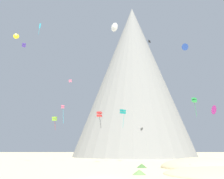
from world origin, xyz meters
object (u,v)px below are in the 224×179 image
at_px(kite_red_low, 99,114).
at_px(kite_indigo_high, 23,45).
at_px(kite_pink_mid, 70,81).
at_px(kite_teal_low, 122,112).
at_px(kite_white_high, 114,27).
at_px(kite_cyan_high, 39,27).
at_px(kite_lime_low, 54,119).
at_px(kite_rainbow_mid, 62,107).
at_px(rock_massif, 131,82).
at_px(kite_black_high, 149,41).
at_px(bush_far_left, 190,167).
at_px(kite_blue_mid, 185,47).
at_px(kite_green_mid, 194,100).
at_px(kite_magenta_low, 214,110).
at_px(bush_mid_center, 141,166).
at_px(kite_yellow_high, 16,36).
at_px(bush_near_left, 139,172).

bearing_deg(kite_red_low, kite_indigo_high, 27.46).
relative_size(kite_pink_mid, kite_teal_low, 0.23).
xyz_separation_m(kite_red_low, kite_indigo_high, (-19.90, -2.42, 17.95)).
bearing_deg(kite_red_low, kite_white_high, 138.29).
bearing_deg(kite_indigo_high, kite_cyan_high, 63.71).
bearing_deg(kite_lime_low, kite_rainbow_mid, -54.55).
xyz_separation_m(rock_massif, kite_black_high, (3.46, -35.39, 4.65)).
xyz_separation_m(bush_far_left, kite_indigo_high, (-36.14, 21.67, 29.52)).
bearing_deg(kite_blue_mid, kite_green_mid, -74.85).
height_order(kite_black_high, kite_magenta_low, kite_black_high).
height_order(rock_massif, kite_magenta_low, rock_massif).
height_order(bush_mid_center, kite_magenta_low, kite_magenta_low).
relative_size(kite_green_mid, kite_indigo_high, 4.18).
distance_m(kite_cyan_high, kite_white_high, 28.62).
relative_size(kite_green_mid, kite_yellow_high, 3.00).
xyz_separation_m(kite_red_low, kite_teal_low, (6.26, 4.75, 1.28)).
height_order(kite_pink_mid, kite_green_mid, kite_pink_mid).
relative_size(bush_far_left, kite_yellow_high, 0.65).
height_order(kite_magenta_low, kite_cyan_high, kite_cyan_high).
distance_m(bush_far_left, kite_blue_mid, 27.51).
height_order(bush_far_left, kite_pink_mid, kite_pink_mid).
xyz_separation_m(kite_black_high, kite_rainbow_mid, (-26.06, -3.24, -21.35)).
bearing_deg(kite_magenta_low, kite_red_low, 39.35).
xyz_separation_m(bush_mid_center, kite_pink_mid, (-18.57, 30.90, 23.68)).
distance_m(kite_black_high, kite_indigo_high, 38.14).
xyz_separation_m(bush_far_left, kite_green_mid, (9.42, 27.27, 15.78)).
relative_size(kite_blue_mid, kite_white_high, 0.74).
xyz_separation_m(kite_green_mid, kite_lime_low, (-40.72, 14.15, -3.60)).
relative_size(kite_teal_low, kite_yellow_high, 2.92).
bearing_deg(kite_yellow_high, kite_indigo_high, -74.68).
bearing_deg(kite_blue_mid, kite_indigo_high, 20.39).
xyz_separation_m(kite_magenta_low, kite_cyan_high, (-42.04, 26.90, 29.31)).
relative_size(kite_rainbow_mid, kite_magenta_low, 2.94).
relative_size(kite_cyan_high, kite_lime_low, 0.86).
height_order(kite_black_high, kite_cyan_high, kite_cyan_high).
relative_size(bush_far_left, kite_white_high, 0.50).
relative_size(bush_near_left, kite_black_high, 1.90).
height_order(kite_rainbow_mid, kite_magenta_low, kite_rainbow_mid).
distance_m(bush_near_left, kite_black_high, 56.93).
bearing_deg(kite_black_high, bush_mid_center, 90.04).
distance_m(bush_near_left, kite_blue_mid, 33.73).
relative_size(kite_blue_mid, kite_cyan_high, 0.45).
relative_size(kite_rainbow_mid, kite_white_high, 2.38).
bearing_deg(kite_blue_mid, bush_near_left, 91.90).
height_order(kite_yellow_high, kite_black_high, kite_black_high).
bearing_deg(kite_black_high, kite_blue_mid, 112.20).
bearing_deg(kite_indigo_high, kite_pink_mid, 34.82).
distance_m(kite_green_mid, kite_yellow_high, 54.25).
xyz_separation_m(bush_far_left, kite_rainbow_mid, (-27.25, 32.27, 14.63)).
relative_size(kite_pink_mid, kite_white_high, 0.51).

